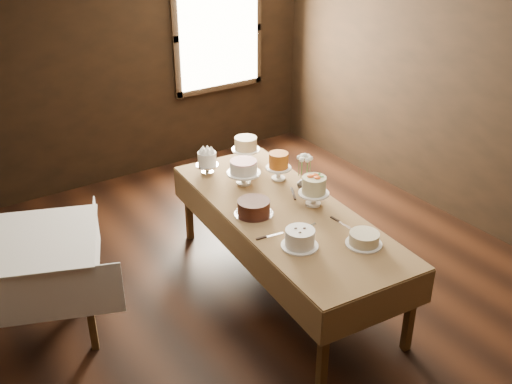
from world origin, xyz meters
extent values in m
cube|color=black|center=(0.00, 0.00, 0.00)|extent=(5.00, 6.00, 0.01)
cube|color=black|center=(0.00, 3.00, 1.40)|extent=(5.00, 0.02, 2.80)
cube|color=black|center=(2.50, 0.00, 1.40)|extent=(0.02, 6.00, 2.80)
cube|color=#FFEABF|center=(1.30, 2.94, 1.60)|extent=(1.10, 0.05, 1.30)
cube|color=#412911|center=(-0.30, -1.08, 0.35)|extent=(0.07, 0.07, 0.71)
cube|color=#412911|center=(-0.10, 1.25, 0.35)|extent=(0.07, 0.07, 0.71)
cube|color=#412911|center=(0.50, -1.15, 0.35)|extent=(0.07, 0.07, 0.71)
cube|color=#412911|center=(0.69, 1.19, 0.35)|extent=(0.07, 0.07, 0.71)
cube|color=#412911|center=(0.20, 0.05, 0.75)|extent=(1.12, 2.53, 0.04)
cube|color=#97734A|center=(0.20, 0.05, 0.78)|extent=(1.19, 2.59, 0.01)
cube|color=#412911|center=(-1.51, 0.22, 0.38)|extent=(0.07, 0.07, 0.76)
cube|color=#412911|center=(-1.22, 0.94, 0.38)|extent=(0.07, 0.07, 0.76)
cube|color=#412911|center=(-1.72, 0.73, 0.78)|extent=(1.14, 1.14, 0.04)
cube|color=white|center=(-1.72, 0.73, 0.81)|extent=(1.25, 1.25, 0.01)
cylinder|color=silver|center=(0.02, 1.05, 0.83)|extent=(0.21, 0.21, 0.10)
cylinder|color=white|center=(0.02, 1.05, 0.95)|extent=(0.23, 0.23, 0.12)
cylinder|color=white|center=(0.50, 1.12, 0.84)|extent=(0.28, 0.28, 0.13)
cylinder|color=#D1BA8B|center=(0.50, 1.12, 0.97)|extent=(0.31, 0.31, 0.12)
cylinder|color=white|center=(0.18, 0.67, 0.85)|extent=(0.31, 0.31, 0.13)
cylinder|color=white|center=(0.18, 0.67, 0.96)|extent=(0.35, 0.35, 0.10)
cylinder|color=white|center=(0.50, 0.57, 0.85)|extent=(0.24, 0.24, 0.14)
cylinder|color=#BE631B|center=(0.50, 0.57, 0.99)|extent=(0.20, 0.20, 0.14)
cylinder|color=silver|center=(-0.06, 0.14, 0.79)|extent=(0.33, 0.33, 0.01)
cylinder|color=#3C170C|center=(-0.06, 0.14, 0.85)|extent=(0.38, 0.38, 0.12)
cylinder|color=white|center=(0.46, 0.00, 0.84)|extent=(0.27, 0.27, 0.13)
cylinder|color=beige|center=(0.46, 0.00, 0.98)|extent=(0.25, 0.25, 0.14)
cylinder|color=white|center=(-0.05, -0.46, 0.79)|extent=(0.29, 0.29, 0.01)
cylinder|color=white|center=(-0.05, -0.46, 0.86)|extent=(0.30, 0.30, 0.13)
cylinder|color=white|center=(0.38, -0.72, 0.79)|extent=(0.28, 0.28, 0.01)
cylinder|color=beige|center=(0.38, -0.72, 0.84)|extent=(0.32, 0.32, 0.09)
cube|color=silver|center=(0.20, -0.27, 0.78)|extent=(0.24, 0.05, 0.01)
cube|color=silver|center=(0.45, -0.42, 0.78)|extent=(0.04, 0.24, 0.01)
cube|color=silver|center=(0.15, 0.35, 0.78)|extent=(0.08, 0.24, 0.01)
cube|color=silver|center=(0.46, 0.29, 0.78)|extent=(0.14, 0.22, 0.01)
cube|color=silver|center=(-0.11, -0.22, 0.78)|extent=(0.24, 0.06, 0.01)
imported|color=#2D2823|center=(0.57, 0.27, 0.85)|extent=(0.16, 0.16, 0.13)
camera|label=1|loc=(-2.48, -3.48, 3.25)|focal=42.02mm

